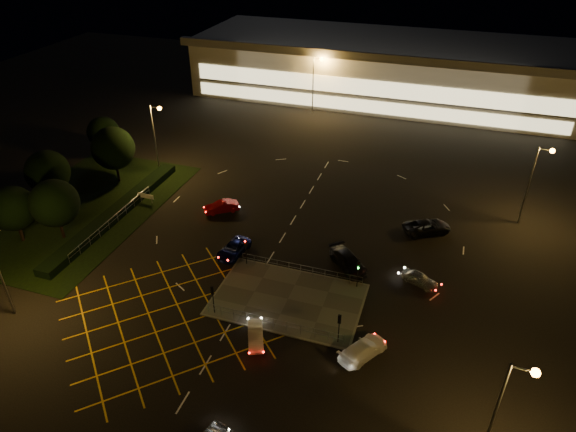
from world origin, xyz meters
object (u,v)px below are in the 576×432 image
(car_left_blue, at_px, (234,249))
(car_circ_red, at_px, (221,207))
(signal_sw, at_px, (213,294))
(signal_ne, at_px, (358,269))
(car_far_dkgrey, at_px, (348,261))
(car_queue_white, at_px, (255,335))
(car_east_grey, at_px, (427,227))
(signal_se, at_px, (339,323))
(car_approach_white, at_px, (363,349))
(car_right_silver, at_px, (420,279))
(signal_nw, at_px, (246,246))

(car_left_blue, xyz_separation_m, car_circ_red, (-5.00, 7.72, 0.05))
(car_circ_red, bearing_deg, signal_sw, -14.16)
(signal_ne, xyz_separation_m, car_far_dkgrey, (-1.62, 3.01, -1.59))
(car_queue_white, height_order, car_east_grey, car_east_grey)
(signal_se, relative_size, signal_ne, 1.00)
(car_left_blue, relative_size, car_far_dkgrey, 0.88)
(signal_ne, height_order, car_queue_white, signal_ne)
(car_left_blue, bearing_deg, car_circ_red, 131.35)
(car_approach_white, bearing_deg, signal_sw, 29.00)
(signal_ne, distance_m, car_far_dkgrey, 3.77)
(car_queue_white, relative_size, car_left_blue, 0.79)
(signal_sw, xyz_separation_m, signal_se, (12.00, 0.00, 0.00))
(signal_sw, bearing_deg, car_circ_red, -67.40)
(car_far_dkgrey, xyz_separation_m, car_right_silver, (7.52, -0.45, -0.14))
(signal_sw, distance_m, car_right_silver, 20.85)
(car_right_silver, xyz_separation_m, car_circ_red, (-25.00, 6.51, 0.06))
(car_queue_white, bearing_deg, car_right_silver, 20.77)
(signal_sw, distance_m, signal_se, 12.00)
(signal_ne, height_order, car_left_blue, signal_ne)
(signal_ne, xyz_separation_m, car_queue_white, (-7.01, -10.03, -1.75))
(signal_se, relative_size, car_circ_red, 0.74)
(signal_se, xyz_separation_m, car_circ_red, (-19.10, 17.06, -1.66))
(car_right_silver, height_order, car_circ_red, car_circ_red)
(car_right_silver, bearing_deg, signal_sw, 143.65)
(signal_sw, relative_size, signal_nw, 1.00)
(car_circ_red, bearing_deg, car_approach_white, 13.60)
(signal_nw, height_order, car_far_dkgrey, signal_nw)
(car_east_grey, bearing_deg, car_far_dkgrey, 111.24)
(signal_se, height_order, car_right_silver, signal_se)
(signal_ne, relative_size, car_circ_red, 0.74)
(signal_se, bearing_deg, car_right_silver, -119.22)
(car_east_grey, bearing_deg, car_right_silver, 150.23)
(car_far_dkgrey, bearing_deg, car_left_blue, 143.77)
(signal_sw, height_order, signal_ne, same)
(signal_sw, bearing_deg, signal_se, -180.00)
(signal_se, relative_size, car_east_grey, 0.57)
(signal_sw, bearing_deg, car_east_grey, -130.88)
(signal_ne, bearing_deg, car_queue_white, -124.96)
(signal_nw, xyz_separation_m, signal_ne, (12.00, 0.00, 0.00))
(signal_sw, relative_size, car_far_dkgrey, 0.59)
(signal_sw, relative_size, car_east_grey, 0.57)
(car_queue_white, xyz_separation_m, car_approach_white, (9.37, 1.32, 0.09))
(signal_sw, xyz_separation_m, car_right_silver, (17.90, 10.55, -1.73))
(car_left_blue, distance_m, car_approach_white, 19.29)
(signal_ne, distance_m, car_left_blue, 14.27)
(car_left_blue, xyz_separation_m, car_approach_white, (16.46, -10.06, 0.05))
(signal_ne, distance_m, car_right_silver, 6.66)
(signal_ne, bearing_deg, signal_nw, 180.00)
(car_east_grey, bearing_deg, signal_se, 133.43)
(signal_sw, xyz_separation_m, car_left_blue, (-2.10, 9.34, -1.71))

